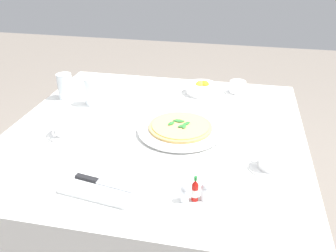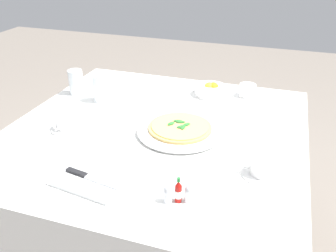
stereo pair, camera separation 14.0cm
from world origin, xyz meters
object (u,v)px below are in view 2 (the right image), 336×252
(pizza_plate, at_px, (180,130))
(water_glass_near_left, at_px, (76,84))
(coffee_cup_center_back, at_px, (262,168))
(salt_shaker, at_px, (189,194))
(pizza, at_px, (180,126))
(napkin_folded, at_px, (89,181))
(coffee_cup_far_left, at_px, (247,91))
(dinner_knife, at_px, (89,177))
(pepper_shaker, at_px, (168,195))
(citrus_bowl, at_px, (211,90))
(hot_sauce_bottle, at_px, (178,192))
(water_glass_right_edge, at_px, (100,90))
(coffee_cup_back_corner, at_px, (67,123))

(pizza_plate, xyz_separation_m, water_glass_near_left, (-0.58, 0.21, 0.04))
(coffee_cup_center_back, distance_m, salt_shaker, 0.27)
(pizza, height_order, napkin_folded, pizza)
(coffee_cup_far_left, distance_m, napkin_folded, 0.91)
(coffee_cup_far_left, bearing_deg, dinner_knife, -114.38)
(coffee_cup_far_left, distance_m, pepper_shaker, 0.84)
(pizza, xyz_separation_m, citrus_bowl, (0.03, 0.40, 0.00))
(hot_sauce_bottle, distance_m, pepper_shaker, 0.03)
(pizza_plate, relative_size, salt_shaker, 5.93)
(water_glass_right_edge, bearing_deg, coffee_cup_far_left, 21.66)
(pizza, xyz_separation_m, pepper_shaker, (0.08, -0.41, 0.00))
(pepper_shaker, bearing_deg, coffee_cup_center_back, 41.44)
(napkin_folded, relative_size, salt_shaker, 4.20)
(coffee_cup_back_corner, relative_size, coffee_cup_far_left, 1.01)
(coffee_cup_center_back, relative_size, salt_shaker, 2.35)
(water_glass_near_left, relative_size, dinner_knife, 0.60)
(pizza, relative_size, napkin_folded, 1.04)
(water_glass_right_edge, height_order, hot_sauce_bottle, water_glass_right_edge)
(coffee_cup_back_corner, height_order, napkin_folded, coffee_cup_back_corner)
(napkin_folded, bearing_deg, pepper_shaker, 6.89)
(coffee_cup_far_left, relative_size, water_glass_near_left, 1.11)
(coffee_cup_far_left, height_order, citrus_bowl, same)
(citrus_bowl, bearing_deg, pizza_plate, -94.82)
(coffee_cup_center_back, relative_size, napkin_folded, 0.56)
(pizza, xyz_separation_m, napkin_folded, (-0.18, -0.40, -0.02))
(salt_shaker, bearing_deg, pepper_shaker, -160.35)
(pizza, height_order, coffee_cup_center_back, coffee_cup_center_back)
(coffee_cup_far_left, height_order, pepper_shaker, coffee_cup_far_left)
(water_glass_right_edge, bearing_deg, coffee_cup_back_corner, -89.74)
(hot_sauce_bottle, bearing_deg, salt_shaker, 19.65)
(water_glass_near_left, relative_size, citrus_bowl, 0.78)
(coffee_cup_far_left, bearing_deg, coffee_cup_center_back, -78.45)
(coffee_cup_back_corner, bearing_deg, napkin_folded, -47.95)
(water_glass_near_left, relative_size, salt_shaker, 2.09)
(pizza_plate, bearing_deg, dinner_knife, -113.27)
(coffee_cup_far_left, bearing_deg, hot_sauce_bottle, -96.32)
(hot_sauce_bottle, relative_size, salt_shaker, 1.48)
(water_glass_near_left, xyz_separation_m, water_glass_right_edge, (0.15, -0.04, 0.00))
(water_glass_right_edge, height_order, pepper_shaker, water_glass_right_edge)
(water_glass_near_left, relative_size, hot_sauce_bottle, 1.42)
(dinner_knife, height_order, salt_shaker, salt_shaker)
(coffee_cup_center_back, distance_m, water_glass_near_left, 1.00)
(pizza, distance_m, water_glass_near_left, 0.62)
(water_glass_near_left, xyz_separation_m, salt_shaker, (0.72, -0.60, -0.03))
(coffee_cup_center_back, bearing_deg, citrus_bowl, 116.48)
(dinner_knife, height_order, hot_sauce_bottle, hot_sauce_bottle)
(coffee_cup_back_corner, bearing_deg, pepper_shaker, -29.38)
(pizza_plate, distance_m, dinner_knife, 0.44)
(coffee_cup_far_left, distance_m, water_glass_right_edge, 0.68)
(dinner_knife, bearing_deg, water_glass_near_left, 133.71)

